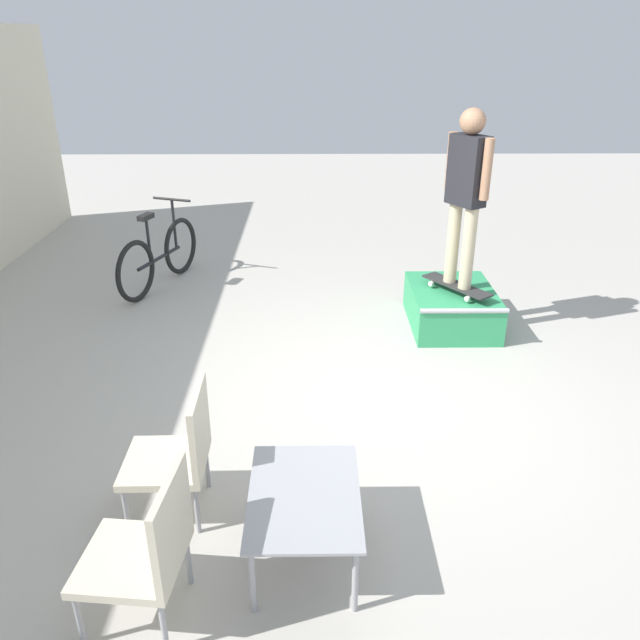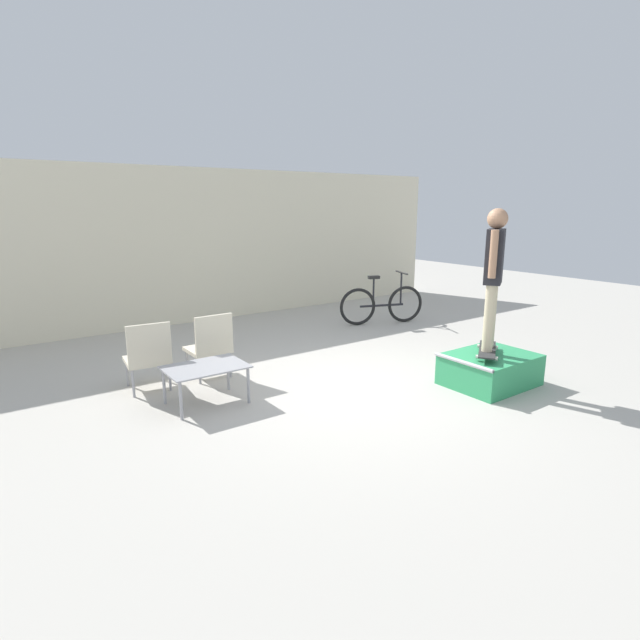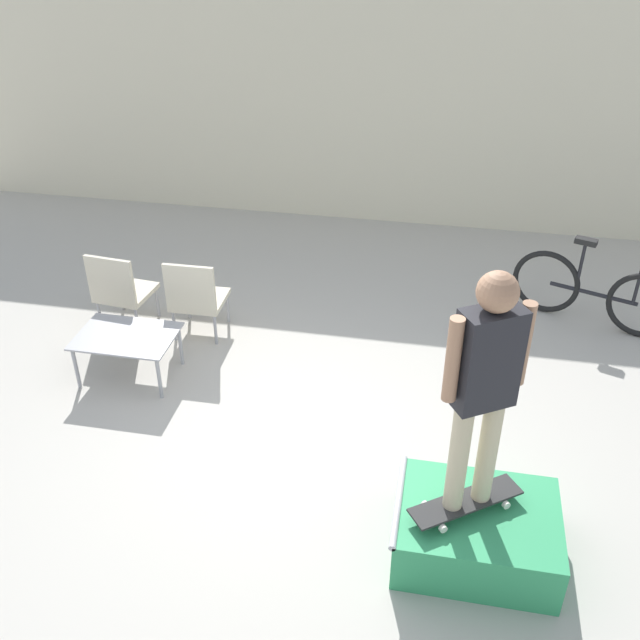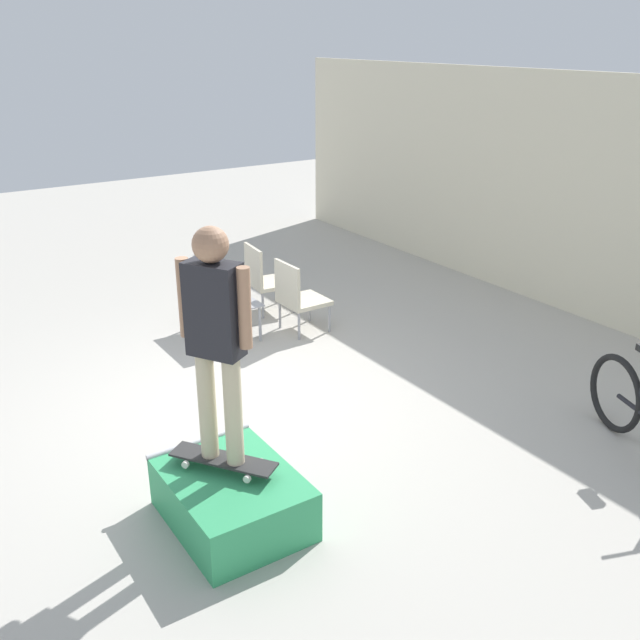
% 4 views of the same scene
% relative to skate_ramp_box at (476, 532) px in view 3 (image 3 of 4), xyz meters
% --- Properties ---
extents(ground_plane, '(24.00, 24.00, 0.00)m').
position_rel_skate_ramp_box_xyz_m(ground_plane, '(-1.55, 0.92, -0.20)').
color(ground_plane, '#B7B2A8').
extents(house_wall_back, '(12.00, 0.06, 3.00)m').
position_rel_skate_ramp_box_xyz_m(house_wall_back, '(-1.55, 5.69, 1.30)').
color(house_wall_back, beige).
rests_on(house_wall_back, ground_plane).
extents(skate_ramp_box, '(1.14, 0.87, 0.43)m').
position_rel_skate_ramp_box_xyz_m(skate_ramp_box, '(0.00, 0.00, 0.00)').
color(skate_ramp_box, '#339E60').
rests_on(skate_ramp_box, ground_plane).
extents(skateboard_on_ramp, '(0.79, 0.64, 0.07)m').
position_rel_skate_ramp_box_xyz_m(skateboard_on_ramp, '(-0.10, -0.01, 0.29)').
color(skateboard_on_ramp, '#2D2D2D').
rests_on(skateboard_on_ramp, skate_ramp_box).
extents(person_skater, '(0.50, 0.37, 1.76)m').
position_rel_skate_ramp_box_xyz_m(person_skater, '(-0.10, -0.01, 1.34)').
color(person_skater, '#C6B793').
rests_on(person_skater, skateboard_on_ramp).
extents(coffee_table, '(0.92, 0.65, 0.46)m').
position_rel_skate_ramp_box_xyz_m(coffee_table, '(-3.27, 1.54, 0.21)').
color(coffee_table, '#9E9EA3').
rests_on(coffee_table, ground_plane).
extents(patio_chair_left, '(0.57, 0.57, 0.90)m').
position_rel_skate_ramp_box_xyz_m(patio_chair_left, '(-3.69, 2.34, 0.27)').
color(patio_chair_left, '#99999E').
rests_on(patio_chair_left, ground_plane).
extents(patio_chair_right, '(0.53, 0.53, 0.90)m').
position_rel_skate_ramp_box_xyz_m(patio_chair_right, '(-2.86, 2.34, 0.27)').
color(patio_chair_right, '#99999E').
rests_on(patio_chair_right, ground_plane).
extents(bicycle, '(1.65, 0.71, 1.02)m').
position_rel_skate_ramp_box_xyz_m(bicycle, '(1.18, 3.38, 0.18)').
color(bicycle, black).
rests_on(bicycle, ground_plane).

